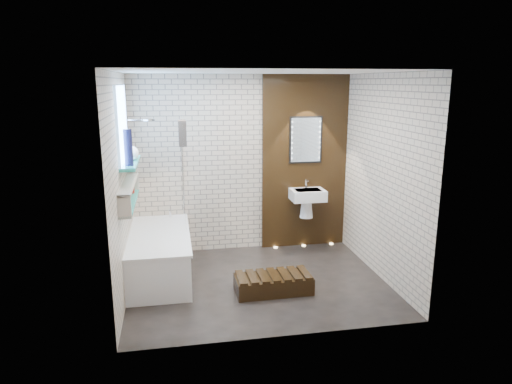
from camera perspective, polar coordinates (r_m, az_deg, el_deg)
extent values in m
plane|color=black|center=(5.99, 0.26, -11.09)|extent=(3.20, 3.20, 0.00)
cube|color=#C1AE99|center=(6.84, -1.75, 3.42)|extent=(3.20, 0.04, 2.60)
cube|color=#C1AE99|center=(4.35, 3.46, -2.44)|extent=(3.20, 0.04, 2.60)
cube|color=#C1AE99|center=(5.52, -16.27, 0.46)|extent=(0.04, 2.60, 2.60)
cube|color=#C1AE99|center=(6.08, 15.28, 1.69)|extent=(0.04, 2.60, 2.60)
plane|color=white|center=(5.45, 0.29, 14.62)|extent=(3.20, 3.20, 0.00)
cube|color=black|center=(7.01, 6.00, 3.61)|extent=(1.30, 0.06, 2.60)
cube|color=#7FADE0|center=(5.76, -16.25, 8.05)|extent=(0.03, 1.00, 0.90)
cube|color=teal|center=(5.81, -15.21, 3.47)|extent=(0.18, 1.00, 0.04)
cube|color=teal|center=(5.71, -15.29, -1.28)|extent=(0.14, 1.30, 0.03)
cube|color=#B2A899|center=(5.65, -15.44, 0.98)|extent=(0.14, 1.30, 0.03)
cube|color=#B2A899|center=(5.07, -15.93, -1.81)|extent=(0.14, 0.03, 0.26)
cube|color=#B2A899|center=(6.30, -14.91, 1.18)|extent=(0.14, 0.03, 0.26)
cube|color=white|center=(6.22, -11.79, -7.71)|extent=(0.75, 1.70, 0.55)
cube|color=white|center=(6.12, -11.92, -5.17)|extent=(0.79, 1.74, 0.03)
cylinder|color=silver|center=(6.79, -10.56, -2.58)|extent=(0.04, 0.04, 0.12)
cube|color=white|center=(6.36, -8.95, 2.33)|extent=(0.01, 0.78, 1.40)
cube|color=#282320|center=(6.03, -9.08, 7.20)|extent=(0.10, 0.25, 0.33)
cylinder|color=silver|center=(6.33, -13.14, 8.67)|extent=(0.18, 0.18, 0.02)
cube|color=white|center=(6.91, 6.40, -0.37)|extent=(0.50, 0.36, 0.16)
cone|color=white|center=(7.01, 6.24, -2.02)|extent=(0.20, 0.20, 0.28)
cylinder|color=silver|center=(6.97, 6.20, 1.02)|extent=(0.03, 0.03, 0.14)
cube|color=black|center=(6.93, 6.15, 6.41)|extent=(0.50, 0.02, 0.70)
cube|color=silver|center=(6.92, 6.18, 6.40)|extent=(0.45, 0.01, 0.65)
cube|color=black|center=(5.71, 2.15, -11.28)|extent=(0.93, 0.42, 0.20)
cylinder|color=maroon|center=(5.38, -15.61, -1.27)|extent=(0.06, 0.06, 0.14)
cylinder|color=maroon|center=(6.11, -15.02, 0.48)|extent=(0.05, 0.05, 0.13)
cylinder|color=#B04D1B|center=(5.52, -15.47, -1.11)|extent=(0.05, 0.05, 0.09)
cylinder|color=#131534|center=(5.48, -15.49, 5.32)|extent=(0.10, 0.10, 0.42)
sphere|color=#131534|center=(6.00, -15.02, 4.74)|extent=(0.16, 0.16, 0.16)
sphere|color=white|center=(5.86, -15.12, 4.64)|extent=(0.18, 0.18, 0.18)
cylinder|color=#FFD899|center=(7.17, 2.43, -6.83)|extent=(0.06, 0.06, 0.01)
cylinder|color=#FFD899|center=(7.28, 5.91, -6.58)|extent=(0.06, 0.06, 0.01)
cylinder|color=#FFD899|center=(7.41, 9.27, -6.32)|extent=(0.06, 0.06, 0.01)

